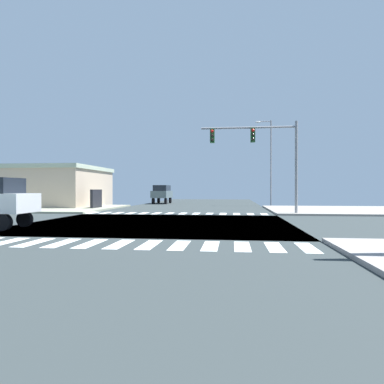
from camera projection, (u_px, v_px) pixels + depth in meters
The scene contains 9 objects.
ground at pixel (159, 223), 18.70m from camera, with size 90.00×90.00×0.05m.
sidewalk_corner_ne at pixel (341, 210), 29.10m from camera, with size 12.00×12.00×0.14m.
sidewalk_corner_nw at pixel (49, 208), 32.12m from camera, with size 12.00×12.00×0.14m.
crosswalk_near at pixel (105, 244), 11.48m from camera, with size 13.50×2.00×0.01m.
crosswalk_far at pixel (176, 213), 25.98m from camera, with size 13.50×2.00×0.01m.
traffic_signal_mast at pixel (259, 146), 24.82m from camera, with size 6.87×0.55×6.65m.
street_lamp at pixel (269, 156), 38.02m from camera, with size 1.78×0.32×9.37m.
bank_building at pixel (25, 187), 36.40m from camera, with size 17.41×9.85×4.15m.
suv_crossing_2 at pixel (162, 193), 44.25m from camera, with size 1.96×4.60×2.34m.
Camera 1 is at (3.94, -18.35, 1.81)m, focal length 32.47 mm.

